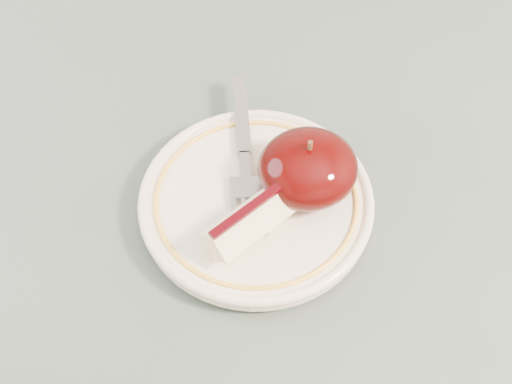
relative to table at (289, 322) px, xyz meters
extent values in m
cylinder|color=brown|center=(0.40, 0.40, -0.31)|extent=(0.05, 0.05, 0.71)
cube|color=#485950|center=(0.00, 0.00, 0.07)|extent=(0.90, 0.90, 0.04)
cylinder|color=#F4E7CD|center=(-0.01, 0.07, 0.09)|extent=(0.10, 0.10, 0.01)
cylinder|color=#F4E7CD|center=(-0.01, 0.07, 0.10)|extent=(0.19, 0.19, 0.01)
torus|color=#F4E7CD|center=(-0.01, 0.07, 0.10)|extent=(0.19, 0.19, 0.01)
torus|color=gold|center=(-0.01, 0.07, 0.11)|extent=(0.17, 0.17, 0.00)
ellipsoid|color=black|center=(0.03, 0.07, 0.13)|extent=(0.08, 0.08, 0.05)
cylinder|color=#472D19|center=(0.03, 0.07, 0.16)|extent=(0.00, 0.00, 0.01)
cube|color=beige|center=(-0.03, 0.04, 0.12)|extent=(0.08, 0.07, 0.03)
cube|color=black|center=(-0.03, 0.04, 0.14)|extent=(0.07, 0.04, 0.00)
cube|color=#96999E|center=(-0.01, 0.15, 0.11)|extent=(0.03, 0.09, 0.00)
cube|color=#96999E|center=(-0.02, 0.10, 0.11)|extent=(0.01, 0.03, 0.00)
cube|color=#96999E|center=(-0.02, 0.07, 0.11)|extent=(0.03, 0.02, 0.00)
cube|color=#96999E|center=(-0.01, 0.05, 0.11)|extent=(0.01, 0.04, 0.00)
cube|color=#96999E|center=(-0.02, 0.05, 0.11)|extent=(0.01, 0.04, 0.00)
cube|color=#96999E|center=(-0.03, 0.05, 0.11)|extent=(0.01, 0.04, 0.00)
cube|color=#96999E|center=(-0.04, 0.05, 0.11)|extent=(0.01, 0.04, 0.00)
camera|label=1|loc=(-0.09, -0.26, 0.58)|focal=50.00mm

